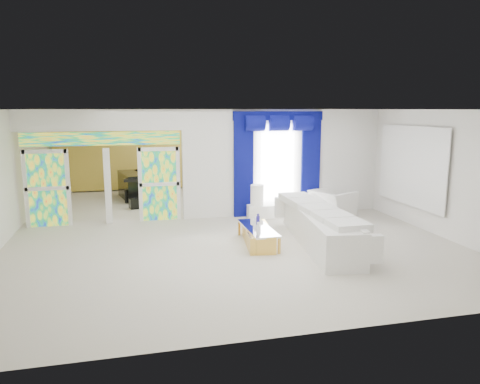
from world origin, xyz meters
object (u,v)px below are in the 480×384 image
object	(u,v)px
coffee_table	(258,236)
console_table	(267,211)
white_sofa	(319,228)
armchair	(332,203)
grand_piano	(143,185)

from	to	relation	value
coffee_table	console_table	size ratio (longest dim) A/B	1.50
console_table	white_sofa	bearing A→B (deg)	-81.21
white_sofa	armchair	distance (m)	2.91
grand_piano	armchair	bearing A→B (deg)	-48.79
console_table	armchair	world-z (taller)	armchair
white_sofa	grand_piano	xyz separation A→B (m)	(-3.72, 6.43, 0.07)
white_sofa	coffee_table	bearing A→B (deg)	175.16
white_sofa	coffee_table	size ratio (longest dim) A/B	2.37
console_table	grand_piano	distance (m)	5.03
white_sofa	console_table	xyz separation A→B (m)	(-0.41, 2.65, -0.19)
coffee_table	console_table	xyz separation A→B (m)	(0.94, 2.35, -0.00)
console_table	grand_piano	size ratio (longest dim) A/B	0.63
console_table	coffee_table	bearing A→B (deg)	-111.77
coffee_table	grand_piano	world-z (taller)	grand_piano
console_table	grand_piano	bearing A→B (deg)	131.19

